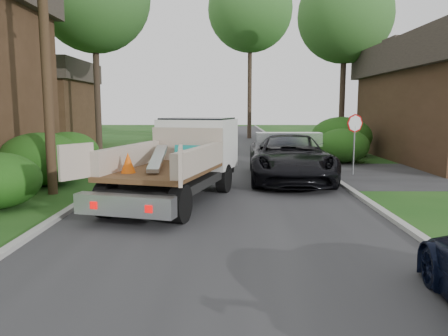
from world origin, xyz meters
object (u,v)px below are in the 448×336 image
Objects in this scene: flatbed_truck at (186,154)px; black_pickup at (290,158)px; stop_sign at (355,131)px; tree_center_far at (250,10)px; utility_pole at (44,26)px; tree_right_far at (345,16)px; house_left_far at (33,103)px.

flatbed_truck is 4.67m from black_pickup.
flatbed_truck is at bearing -146.08° from stop_sign.
tree_center_far is at bearing 97.68° from flatbed_truck.
utility_pole is 9.35m from black_pickup.
tree_center_far is at bearing 118.81° from tree_right_far.
stop_sign is 11.91m from utility_pole.
stop_sign reaches higher than black_pickup.
tree_right_far is 0.79× the size of tree_center_far.
tree_center_far reaches higher than black_pickup.
flatbed_truck is at bearing -138.58° from black_pickup.
utility_pole is 26.75m from tree_center_far.
flatbed_truck is 1.08× the size of black_pickup.
tree_right_far reaches higher than house_left_far.
stop_sign is at bearing -34.81° from house_left_far.
house_left_far is 0.52× the size of tree_center_far.
black_pickup is (-5.10, -12.39, -7.60)m from tree_right_far.
utility_pole is 0.87× the size of tree_right_far.
tree_right_far reaches higher than flatbed_truck.
house_left_far is at bearing 115.23° from utility_pole.
house_left_far is 0.66× the size of tree_right_far.
tree_center_far reaches higher than stop_sign.
tree_center_far is 2.32× the size of black_pickup.
tree_center_far is (7.48, 25.02, 5.81)m from utility_pole.
flatbed_truck is at bearing -97.24° from tree_center_far.
tree_center_far is (-5.50, 10.00, 2.50)m from tree_right_far.
tree_right_far is at bearing 75.28° from flatbed_truck.
house_left_far is 19.16m from tree_center_far.
tree_center_far is (-3.20, 21.00, 9.20)m from stop_sign.
tree_right_far is 1.70× the size of flatbed_truck.
house_left_far is 1.12× the size of flatbed_truck.
flatbed_truck is (4.27, -0.30, -3.87)m from utility_pole.
stop_sign is at bearing -101.81° from tree_right_far.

